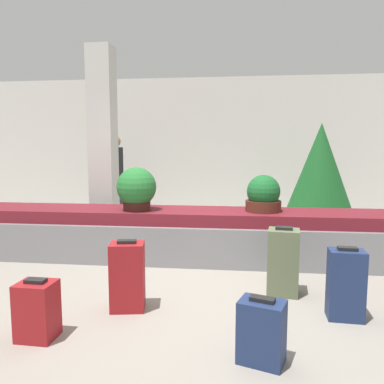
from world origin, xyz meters
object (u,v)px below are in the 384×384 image
object	(u,v)px
suitcase_2	(262,331)
suitcase_0	(37,310)
suitcase_5	(127,276)
decorated_tree	(320,174)
suitcase_4	(283,262)
potted_plant_1	(263,195)
potted_plant_0	(137,189)
suitcase_1	(346,284)
traveler_0	(115,168)
pillar	(103,145)

from	to	relation	value
suitcase_2	suitcase_0	bearing A→B (deg)	-165.47
suitcase_0	suitcase_2	distance (m)	1.79
suitcase_5	suitcase_0	bearing A→B (deg)	-141.40
decorated_tree	suitcase_2	bearing A→B (deg)	-106.75
suitcase_4	potted_plant_1	world-z (taller)	potted_plant_1
suitcase_5	potted_plant_0	size ratio (longest dim) A/B	1.14
potted_plant_0	potted_plant_1	world-z (taller)	potted_plant_0
suitcase_1	suitcase_0	bearing A→B (deg)	-162.00
suitcase_0	potted_plant_1	bearing A→B (deg)	52.45
suitcase_4	potted_plant_0	distance (m)	2.23
suitcase_0	suitcase_4	xyz separation A→B (m)	(2.09, 1.19, 0.11)
suitcase_5	traveler_0	world-z (taller)	traveler_0
traveler_0	suitcase_0	bearing A→B (deg)	-46.51
suitcase_0	suitcase_2	xyz separation A→B (m)	(1.78, -0.14, -0.01)
suitcase_1	decorated_tree	distance (m)	3.72
suitcase_1	suitcase_4	distance (m)	0.72
suitcase_1	potted_plant_0	bearing A→B (deg)	149.57
pillar	suitcase_2	size ratio (longest dim) A/B	6.56
pillar	suitcase_2	world-z (taller)	pillar
suitcase_4	potted_plant_0	size ratio (longest dim) A/B	1.22
suitcase_1	suitcase_4	bearing A→B (deg)	136.61
suitcase_4	suitcase_1	bearing A→B (deg)	-39.29
potted_plant_1	traveler_0	world-z (taller)	traveler_0
pillar	potted_plant_1	xyz separation A→B (m)	(2.58, -1.00, -0.69)
traveler_0	decorated_tree	distance (m)	4.32
suitcase_4	decorated_tree	world-z (taller)	decorated_tree
pillar	suitcase_5	bearing A→B (deg)	-66.41
suitcase_1	suitcase_4	size ratio (longest dim) A/B	0.92
suitcase_0	decorated_tree	world-z (taller)	decorated_tree
pillar	traveler_0	size ratio (longest dim) A/B	1.76
suitcase_5	potted_plant_0	xyz separation A→B (m)	(-0.33, 1.62, 0.65)
suitcase_2	potted_plant_0	bearing A→B (deg)	141.87
potted_plant_0	decorated_tree	distance (m)	3.51
potted_plant_1	decorated_tree	bearing A→B (deg)	58.95
potted_plant_1	decorated_tree	distance (m)	2.23
potted_plant_0	traveler_0	size ratio (longest dim) A/B	0.33
suitcase_4	potted_plant_0	xyz separation A→B (m)	(-1.86, 1.06, 0.63)
pillar	suitcase_2	xyz separation A→B (m)	(2.40, -3.49, -1.37)
pillar	potted_plant_0	world-z (taller)	pillar
suitcase_4	suitcase_5	distance (m)	1.62
suitcase_2	decorated_tree	bearing A→B (deg)	92.15
suitcase_0	suitcase_5	size ratio (longest dim) A/B	0.74
suitcase_1	potted_plant_0	xyz separation A→B (m)	(-2.35, 1.59, 0.66)
suitcase_0	potted_plant_0	distance (m)	2.38
suitcase_5	traveler_0	bearing A→B (deg)	100.09
suitcase_0	pillar	bearing A→B (deg)	102.67
suitcase_2	suitcase_4	size ratio (longest dim) A/B	0.67
suitcase_1	traveler_0	xyz separation A→B (m)	(-3.66, 4.69, 0.79)
suitcase_5	traveler_0	xyz separation A→B (m)	(-1.65, 4.73, 0.78)
potted_plant_0	suitcase_1	bearing A→B (deg)	-34.06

